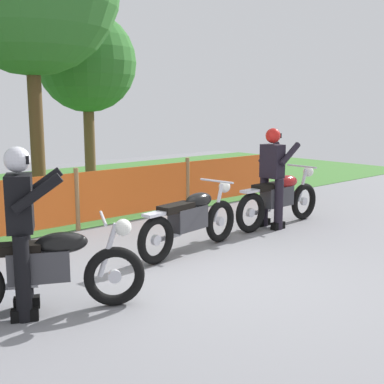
# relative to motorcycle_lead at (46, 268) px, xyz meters

# --- Properties ---
(ground) EXTENTS (24.00, 24.00, 0.02)m
(ground) POSITION_rel_motorcycle_lead_xyz_m (1.89, -0.26, -0.48)
(ground) COLOR gray
(barrier_fence) EXTENTS (9.77, 0.08, 1.05)m
(barrier_fence) POSITION_rel_motorcycle_lead_xyz_m (1.89, 2.81, 0.08)
(barrier_fence) COLOR olive
(barrier_fence) RESTS_ON ground
(tree_near_right) EXTENTS (2.52, 2.52, 4.39)m
(tree_near_right) POSITION_rel_motorcycle_lead_xyz_m (4.62, 7.07, 2.64)
(tree_near_right) COLOR brown
(tree_near_right) RESTS_ON ground
(motorcycle_lead) EXTENTS (1.86, 1.05, 0.96)m
(motorcycle_lead) POSITION_rel_motorcycle_lead_xyz_m (0.00, 0.00, 0.00)
(motorcycle_lead) COLOR black
(motorcycle_lead) RESTS_ON ground
(motorcycle_trailing) EXTENTS (2.04, 0.60, 0.97)m
(motorcycle_trailing) POSITION_rel_motorcycle_lead_xyz_m (2.49, 0.63, 0.01)
(motorcycle_trailing) COLOR black
(motorcycle_trailing) RESTS_ON ground
(motorcycle_third) EXTENTS (2.12, 0.62, 1.00)m
(motorcycle_third) POSITION_rel_motorcycle_lead_xyz_m (4.69, 0.81, 0.02)
(motorcycle_third) COLOR black
(motorcycle_third) RESTS_ON ground
(rider_lead) EXTENTS (0.71, 0.70, 1.69)m
(rider_lead) POSITION_rel_motorcycle_lead_xyz_m (-0.18, 0.09, 0.45)
(rider_lead) COLOR black
(rider_lead) RESTS_ON ground
(rider_third) EXTENTS (0.56, 0.54, 1.69)m
(rider_third) POSITION_rel_motorcycle_lead_xyz_m (4.48, 0.81, 0.45)
(rider_third) COLOR black
(rider_third) RESTS_ON ground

